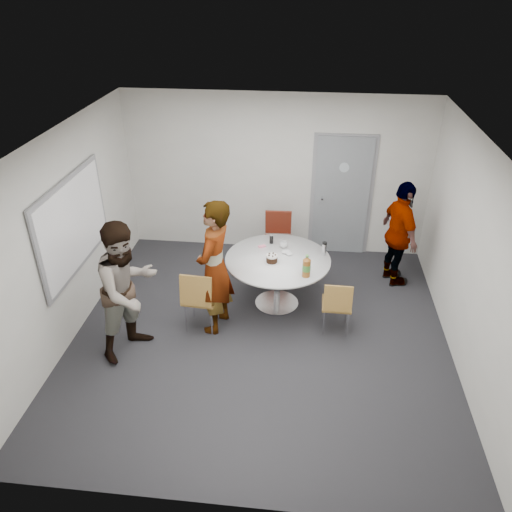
# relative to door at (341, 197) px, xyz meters

# --- Properties ---
(floor) EXTENTS (5.00, 5.00, 0.00)m
(floor) POSITION_rel_door_xyz_m (-1.10, -2.48, -1.03)
(floor) COLOR #242428
(floor) RESTS_ON ground
(ceiling) EXTENTS (5.00, 5.00, 0.00)m
(ceiling) POSITION_rel_door_xyz_m (-1.10, -2.48, 1.67)
(ceiling) COLOR silver
(ceiling) RESTS_ON wall_back
(wall_back) EXTENTS (5.00, 0.00, 5.00)m
(wall_back) POSITION_rel_door_xyz_m (-1.10, 0.02, 0.32)
(wall_back) COLOR silver
(wall_back) RESTS_ON floor
(wall_left) EXTENTS (0.00, 5.00, 5.00)m
(wall_left) POSITION_rel_door_xyz_m (-3.60, -2.48, 0.32)
(wall_left) COLOR silver
(wall_left) RESTS_ON floor
(wall_right) EXTENTS (0.00, 5.00, 5.00)m
(wall_right) POSITION_rel_door_xyz_m (1.40, -2.48, 0.32)
(wall_right) COLOR silver
(wall_right) RESTS_ON floor
(wall_front) EXTENTS (5.00, 0.00, 5.00)m
(wall_front) POSITION_rel_door_xyz_m (-1.10, -4.98, 0.32)
(wall_front) COLOR silver
(wall_front) RESTS_ON floor
(door) EXTENTS (1.02, 0.17, 2.12)m
(door) POSITION_rel_door_xyz_m (0.00, 0.00, 0.00)
(door) COLOR gray
(door) RESTS_ON wall_back
(whiteboard) EXTENTS (0.04, 1.90, 1.25)m
(whiteboard) POSITION_rel_door_xyz_m (-3.56, -2.28, 0.42)
(whiteboard) COLOR gray
(whiteboard) RESTS_ON wall_left
(table) EXTENTS (1.49, 1.49, 1.10)m
(table) POSITION_rel_door_xyz_m (-0.91, -1.74, -0.35)
(table) COLOR silver
(table) RESTS_ON floor
(chair_near_left) EXTENTS (0.47, 0.51, 0.93)m
(chair_near_left) POSITION_rel_door_xyz_m (-1.92, -2.45, -0.46)
(chair_near_left) COLOR olive
(chair_near_left) RESTS_ON floor
(chair_near_right) EXTENTS (0.39, 0.43, 0.81)m
(chair_near_right) POSITION_rel_door_xyz_m (-0.10, -2.31, -0.53)
(chair_near_right) COLOR olive
(chair_near_right) RESTS_ON floor
(chair_far) EXTENTS (0.46, 0.50, 0.94)m
(chair_far) POSITION_rel_door_xyz_m (-1.01, -0.58, -0.45)
(chair_far) COLOR #602013
(chair_far) RESTS_ON floor
(person_main) EXTENTS (0.58, 0.76, 1.89)m
(person_main) POSITION_rel_door_xyz_m (-1.72, -2.33, -0.08)
(person_main) COLOR #A5C6EA
(person_main) RESTS_ON floor
(person_left) EXTENTS (1.05, 1.12, 1.83)m
(person_left) POSITION_rel_door_xyz_m (-2.69, -2.91, -0.11)
(person_left) COLOR white
(person_left) RESTS_ON floor
(person_right) EXTENTS (0.69, 1.06, 1.68)m
(person_right) POSITION_rel_door_xyz_m (0.85, -0.92, -0.19)
(person_right) COLOR black
(person_right) RESTS_ON floor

